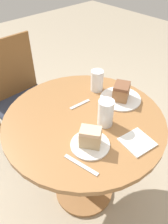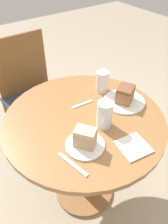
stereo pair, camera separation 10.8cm
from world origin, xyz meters
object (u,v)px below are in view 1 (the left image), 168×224
Objects in this scene: cake_slice_near at (90,137)px; glass_lemonade at (106,114)px; glass_water at (97,81)px; chair at (21,96)px; cake_slice_far at (121,91)px; plate_near at (90,145)px; plate_far at (120,98)px.

cake_slice_near is 0.80× the size of glass_lemonade.
glass_water is at bearing 41.05° from cake_slice_near.
chair is 6.87× the size of cake_slice_far.
cake_slice_near reaches higher than plate_near.
cake_slice_far is (0.39, 0.14, 0.05)m from plate_near.
glass_lemonade is 0.32m from glass_water.
cake_slice_far reaches higher than plate_far.
plate_far is at bearing 19.84° from cake_slice_near.
chair is 7.77× the size of cake_slice_near.
plate_far is 2.06× the size of cake_slice_near.
chair is at bearing 83.23° from plate_near.
cake_slice_near is (-0.39, -0.14, 0.05)m from plate_far.
glass_lemonade reaches higher than plate_near.
cake_slice_far is at bearing 19.84° from cake_slice_near.
glass_lemonade is (-0.23, -0.08, 0.06)m from plate_far.
glass_lemonade is (-0.23, -0.08, 0.01)m from cake_slice_far.
chair reaches higher than glass_lemonade.
chair is 6.89× the size of glass_water.
cake_slice_near is at bearing -138.95° from glass_water.
plate_near is 0.77× the size of plate_far.
chair is at bearing 109.35° from cake_slice_far.
plate_far is 1.83× the size of glass_water.
cake_slice_near is at bearing 180.00° from plate_near.
chair is 0.89m from plate_far.
plate_near is (-0.11, -0.94, 0.27)m from chair.
glass_water reaches higher than plate_near.
cake_slice_far is 0.24m from glass_lemonade.
plate_far is 0.18m from glass_water.
cake_slice_near is 0.42m from cake_slice_far.
plate_far is at bearing -78.80° from glass_water.
plate_near and plate_far have the same top height.
chair is 4.90× the size of plate_near.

